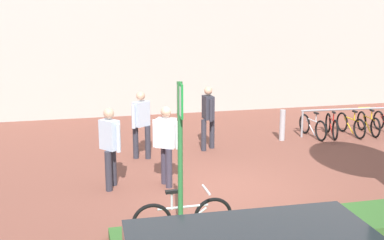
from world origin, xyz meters
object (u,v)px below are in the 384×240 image
(bike_at_sign, at_px, (183,219))
(person_casual_tan, at_px, (141,121))
(bike_rack_cluster, at_px, (360,123))
(person_shirt_white, at_px, (110,143))
(person_shirt_blue, at_px, (166,141))
(bollard_steel, at_px, (282,125))
(person_suited_navy, at_px, (208,114))
(parking_sign_post, at_px, (180,141))

(bike_at_sign, xyz_separation_m, person_casual_tan, (-0.03, 4.57, 0.63))
(bike_rack_cluster, bearing_deg, person_shirt_white, -160.06)
(bike_rack_cluster, relative_size, person_shirt_white, 2.18)
(person_casual_tan, relative_size, person_shirt_blue, 1.00)
(bollard_steel, relative_size, person_shirt_white, 0.52)
(person_casual_tan, bearing_deg, person_shirt_white, -115.54)
(person_shirt_blue, height_order, person_suited_navy, same)
(parking_sign_post, xyz_separation_m, person_shirt_white, (-0.87, 2.83, -0.72))
(person_casual_tan, relative_size, person_suited_navy, 1.00)
(bike_rack_cluster, distance_m, person_shirt_white, 8.21)
(bike_at_sign, height_order, bike_rack_cluster, bike_at_sign)
(person_casual_tan, bearing_deg, person_shirt_blue, -83.50)
(bollard_steel, height_order, person_suited_navy, person_suited_navy)
(parking_sign_post, relative_size, person_suited_navy, 1.52)
(parking_sign_post, distance_m, person_shirt_white, 3.04)
(person_suited_navy, bearing_deg, bollard_steel, 9.64)
(bike_at_sign, distance_m, person_shirt_white, 2.87)
(person_casual_tan, distance_m, person_suited_navy, 1.89)
(parking_sign_post, height_order, bike_rack_cluster, parking_sign_post)
(bike_at_sign, height_order, person_suited_navy, person_suited_navy)
(bike_at_sign, distance_m, bike_rack_cluster, 8.66)
(person_shirt_white, bearing_deg, bike_rack_cluster, 19.94)
(person_casual_tan, bearing_deg, parking_sign_post, -90.72)
(parking_sign_post, height_order, person_suited_navy, parking_sign_post)
(parking_sign_post, distance_m, bike_at_sign, 1.37)
(bike_rack_cluster, bearing_deg, person_shirt_blue, -155.83)
(person_shirt_white, xyz_separation_m, person_casual_tan, (0.92, 1.94, 0.00))
(bollard_steel, xyz_separation_m, person_shirt_white, (-5.12, -2.73, 0.53))
(bike_rack_cluster, bearing_deg, parking_sign_post, -140.55)
(bollard_steel, relative_size, person_shirt_blue, 0.52)
(person_casual_tan, bearing_deg, bike_at_sign, -89.68)
(bollard_steel, relative_size, person_casual_tan, 0.52)
(person_suited_navy, bearing_deg, person_casual_tan, -168.01)
(bollard_steel, distance_m, person_suited_navy, 2.44)
(parking_sign_post, distance_m, person_suited_navy, 5.55)
(bike_at_sign, distance_m, bollard_steel, 6.80)
(person_shirt_white, bearing_deg, parking_sign_post, -72.99)
(person_casual_tan, bearing_deg, person_suited_navy, 11.99)
(person_shirt_white, bearing_deg, person_suited_navy, 40.00)
(person_shirt_white, relative_size, person_casual_tan, 1.00)
(bike_rack_cluster, xyz_separation_m, person_shirt_blue, (-6.53, -2.93, 0.64))
(person_suited_navy, bearing_deg, parking_sign_post, -110.32)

